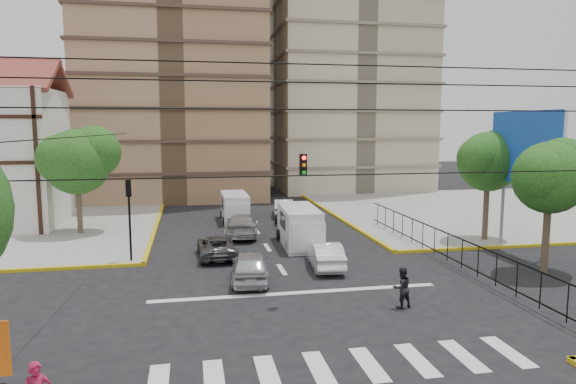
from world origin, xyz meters
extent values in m
plane|color=black|center=(0.00, 0.00, 0.00)|extent=(160.00, 160.00, 0.00)
cube|color=gray|center=(20.00, 20.00, 0.07)|extent=(26.00, 26.00, 0.15)
cube|color=silver|center=(0.00, -6.00, 0.01)|extent=(12.00, 2.40, 0.01)
cube|color=silver|center=(0.00, 1.20, 0.01)|extent=(13.00, 0.40, 0.01)
cylinder|color=slate|center=(14.50, 4.00, 2.15)|extent=(0.20, 0.20, 4.00)
cylinder|color=slate|center=(14.50, 8.00, 2.15)|extent=(0.20, 0.20, 4.00)
cube|color=silver|center=(14.50, 6.00, 6.15)|extent=(0.25, 6.00, 4.00)
cube|color=blue|center=(14.30, 6.00, 6.15)|extent=(0.08, 6.20, 4.20)
cylinder|color=#473828|center=(13.00, 2.00, 2.10)|extent=(0.36, 0.36, 4.20)
sphere|color=#164212|center=(13.00, 2.00, 4.84)|extent=(3.60, 3.60, 3.60)
sphere|color=#164212|center=(13.90, 2.30, 5.38)|extent=(2.88, 2.88, 2.88)
sphere|color=#164212|center=(12.28, 1.70, 5.03)|extent=(2.70, 2.70, 2.70)
cylinder|color=#473828|center=(14.00, 9.00, 2.24)|extent=(0.36, 0.36, 4.48)
sphere|color=#164212|center=(14.00, 9.00, 5.16)|extent=(3.80, 3.80, 3.80)
sphere|color=#164212|center=(14.95, 9.30, 5.73)|extent=(3.04, 3.04, 3.04)
sphere|color=#164212|center=(13.24, 8.70, 5.35)|extent=(2.85, 2.85, 2.85)
cylinder|color=#473828|center=(-12.00, 16.00, 2.10)|extent=(0.36, 0.36, 4.20)
sphere|color=#164212|center=(-12.00, 16.00, 5.00)|extent=(4.40, 4.40, 4.40)
sphere|color=#164212|center=(-10.90, 16.30, 5.67)|extent=(3.52, 3.52, 3.52)
sphere|color=#164212|center=(-12.88, 15.70, 5.22)|extent=(3.30, 3.30, 3.30)
cylinder|color=black|center=(-7.80, 7.80, 1.90)|extent=(0.12, 0.12, 3.50)
cube|color=black|center=(-7.80, 7.80, 4.10)|extent=(0.28, 0.22, 0.90)
sphere|color=#FF0C0C|center=(-7.80, 7.80, 4.40)|extent=(0.17, 0.17, 0.17)
cube|color=black|center=(0.00, 0.00, 5.80)|extent=(0.28, 0.22, 0.90)
cylinder|color=black|center=(0.00, -9.00, 6.25)|extent=(18.00, 0.03, 0.03)
cube|color=silver|center=(2.03, 10.16, 1.20)|extent=(2.32, 5.31, 2.40)
cube|color=silver|center=(2.03, 8.07, 1.04)|extent=(2.04, 1.34, 1.67)
cube|color=black|center=(2.03, 7.71, 1.62)|extent=(1.93, 0.19, 0.94)
cylinder|color=black|center=(1.04, 8.49, 0.37)|extent=(0.25, 0.73, 0.73)
cylinder|color=black|center=(3.02, 8.49, 0.37)|extent=(0.25, 0.73, 0.73)
cylinder|color=black|center=(1.04, 11.83, 0.37)|extent=(0.25, 0.73, 0.73)
cylinder|color=black|center=(3.02, 11.83, 0.37)|extent=(0.25, 0.73, 0.73)
cube|color=silver|center=(-1.20, 19.13, 1.09)|extent=(1.90, 4.75, 2.19)
cube|color=silver|center=(-1.20, 17.22, 0.95)|extent=(1.81, 1.14, 1.52)
cube|color=black|center=(-1.20, 16.89, 1.47)|extent=(1.76, 0.10, 0.86)
cylinder|color=black|center=(-2.10, 17.60, 0.33)|extent=(0.25, 0.67, 0.67)
cylinder|color=black|center=(-0.29, 17.60, 0.33)|extent=(0.25, 0.67, 0.67)
cylinder|color=black|center=(-2.10, 20.65, 0.33)|extent=(0.25, 0.67, 0.67)
cylinder|color=black|center=(-0.29, 20.65, 0.33)|extent=(0.25, 0.67, 0.67)
imported|color=#B8B8BD|center=(-1.83, 3.31, 0.75)|extent=(2.24, 4.55, 1.49)
imported|color=white|center=(2.31, 4.93, 0.70)|extent=(1.86, 4.36, 1.40)
imported|color=#4F5156|center=(-3.17, 8.23, 0.62)|extent=(2.20, 4.52, 1.24)
imported|color=#ACACB1|center=(-1.20, 13.60, 0.77)|extent=(2.87, 5.54, 1.54)
imported|color=#2A2A2D|center=(2.50, 16.03, 0.71)|extent=(1.77, 4.20, 1.42)
imported|color=silver|center=(2.97, 20.76, 0.71)|extent=(2.13, 4.47, 1.41)
imported|color=black|center=(3.82, -1.43, 0.84)|extent=(0.93, 0.78, 1.69)
camera|label=1|loc=(-4.54, -20.42, 7.37)|focal=32.00mm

